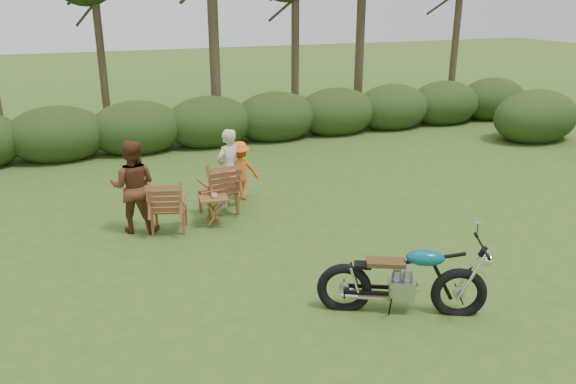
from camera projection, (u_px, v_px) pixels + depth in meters
name	position (u px, v px, depth m)	size (l,w,h in m)	color
ground	(364.00, 288.00, 8.16)	(80.00, 80.00, 0.00)	#32511B
tree_line	(215.00, 4.00, 15.61)	(22.52, 11.62, 8.14)	#392E1F
motorcycle	(399.00, 311.00, 7.57)	(2.11, 0.80, 1.21)	#0C89A8
lawn_chair_right	(219.00, 213.00, 10.96)	(0.74, 0.74, 1.07)	#5D3317
lawn_chair_left	(170.00, 230.00, 10.18)	(0.68, 0.68, 0.99)	brown
side_table	(214.00, 211.00, 10.32)	(0.53, 0.44, 0.54)	brown
cup	(214.00, 196.00, 10.19)	(0.11, 0.11, 0.09)	beige
adult_a	(230.00, 207.00, 11.30)	(0.58, 0.38, 1.60)	beige
adult_b	(137.00, 230.00, 10.17)	(0.82, 0.64, 1.68)	#552D18
child	(241.00, 199.00, 11.73)	(0.80, 0.46, 1.24)	orange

